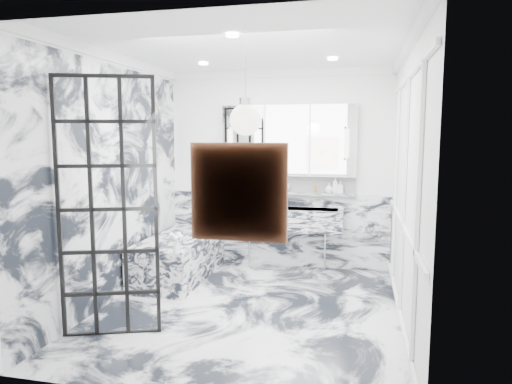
% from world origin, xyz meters
% --- Properties ---
extents(floor, '(3.60, 3.60, 0.00)m').
position_xyz_m(floor, '(0.00, 0.00, 0.00)').
color(floor, silver).
rests_on(floor, ground).
extents(ceiling, '(3.60, 3.60, 0.00)m').
position_xyz_m(ceiling, '(0.00, 0.00, 2.80)').
color(ceiling, white).
rests_on(ceiling, wall_back).
extents(wall_back, '(3.60, 0.00, 3.60)m').
position_xyz_m(wall_back, '(0.00, 1.80, 1.40)').
color(wall_back, white).
rests_on(wall_back, floor).
extents(wall_front, '(3.60, 0.00, 3.60)m').
position_xyz_m(wall_front, '(0.00, -1.80, 1.40)').
color(wall_front, white).
rests_on(wall_front, floor).
extents(wall_left, '(0.00, 3.60, 3.60)m').
position_xyz_m(wall_left, '(-1.60, 0.00, 1.40)').
color(wall_left, white).
rests_on(wall_left, floor).
extents(wall_right, '(0.00, 3.60, 3.60)m').
position_xyz_m(wall_right, '(1.60, 0.00, 1.40)').
color(wall_right, white).
rests_on(wall_right, floor).
extents(marble_clad_back, '(3.18, 0.05, 1.05)m').
position_xyz_m(marble_clad_back, '(0.00, 1.78, 0.53)').
color(marble_clad_back, silver).
rests_on(marble_clad_back, floor).
extents(marble_clad_left, '(0.02, 3.56, 2.68)m').
position_xyz_m(marble_clad_left, '(-1.59, 0.00, 1.34)').
color(marble_clad_left, silver).
rests_on(marble_clad_left, floor).
extents(panel_molding, '(0.03, 3.40, 2.30)m').
position_xyz_m(panel_molding, '(1.58, 0.00, 1.30)').
color(panel_molding, white).
rests_on(panel_molding, floor).
extents(soap_bottle_a, '(0.11, 0.11, 0.22)m').
position_xyz_m(soap_bottle_a, '(0.82, 1.71, 1.20)').
color(soap_bottle_a, '#8C5919').
rests_on(soap_bottle_a, ledge).
extents(soap_bottle_b, '(0.09, 0.09, 0.17)m').
position_xyz_m(soap_bottle_b, '(0.89, 1.71, 1.18)').
color(soap_bottle_b, '#4C4C51').
rests_on(soap_bottle_b, ledge).
extents(soap_bottle_c, '(0.14, 0.14, 0.14)m').
position_xyz_m(soap_bottle_c, '(0.74, 1.71, 1.16)').
color(soap_bottle_c, silver).
rests_on(soap_bottle_c, ledge).
extents(face_pot, '(0.15, 0.15, 0.15)m').
position_xyz_m(face_pot, '(0.11, 1.71, 1.17)').
color(face_pot, white).
rests_on(face_pot, ledge).
extents(amber_bottle, '(0.04, 0.04, 0.10)m').
position_xyz_m(amber_bottle, '(0.54, 1.71, 1.14)').
color(amber_bottle, '#8C5919').
rests_on(amber_bottle, ledge).
extents(flower_vase, '(0.07, 0.07, 0.12)m').
position_xyz_m(flower_vase, '(-0.87, 0.09, 0.61)').
color(flower_vase, silver).
rests_on(flower_vase, bathtub).
extents(crittall_door, '(0.84, 0.33, 2.42)m').
position_xyz_m(crittall_door, '(-1.12, -0.90, 1.21)').
color(crittall_door, black).
rests_on(crittall_door, floor).
extents(artwork, '(0.56, 0.05, 0.56)m').
position_xyz_m(artwork, '(0.36, -1.76, 1.52)').
color(artwork, '#CA8F14').
rests_on(artwork, wall_front).
extents(pendant_light, '(0.25, 0.25, 0.25)m').
position_xyz_m(pendant_light, '(0.25, -1.12, 2.02)').
color(pendant_light, white).
rests_on(pendant_light, ceiling).
extents(trough_sink, '(1.60, 0.45, 0.30)m').
position_xyz_m(trough_sink, '(0.15, 1.55, 0.73)').
color(trough_sink, silver).
rests_on(trough_sink, wall_back).
extents(ledge, '(1.90, 0.14, 0.04)m').
position_xyz_m(ledge, '(0.15, 1.72, 1.07)').
color(ledge, silver).
rests_on(ledge, wall_back).
extents(subway_tile, '(1.90, 0.03, 0.23)m').
position_xyz_m(subway_tile, '(0.15, 1.78, 1.21)').
color(subway_tile, white).
rests_on(subway_tile, wall_back).
extents(mirror_cabinet, '(1.90, 0.16, 1.00)m').
position_xyz_m(mirror_cabinet, '(0.15, 1.73, 1.82)').
color(mirror_cabinet, white).
rests_on(mirror_cabinet, wall_back).
extents(sconce_left, '(0.07, 0.07, 0.40)m').
position_xyz_m(sconce_left, '(-0.67, 1.63, 1.78)').
color(sconce_left, white).
rests_on(sconce_left, mirror_cabinet).
extents(sconce_right, '(0.07, 0.07, 0.40)m').
position_xyz_m(sconce_right, '(0.97, 1.63, 1.78)').
color(sconce_right, white).
rests_on(sconce_right, mirror_cabinet).
extents(bathtub, '(0.75, 1.65, 0.55)m').
position_xyz_m(bathtub, '(-1.18, 0.90, 0.28)').
color(bathtub, silver).
rests_on(bathtub, floor).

